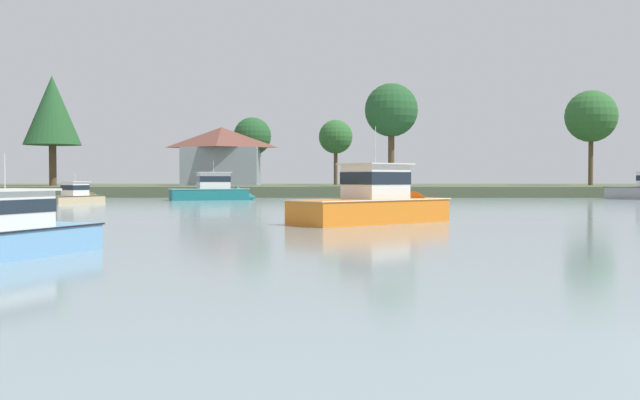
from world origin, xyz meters
name	(u,v)px	position (x,y,z in m)	size (l,w,h in m)	color
far_shore_bank	(367,189)	(0.00, 103.53, 0.63)	(193.16, 53.17, 1.26)	#4C563D
cruiser_teal	(217,193)	(-17.23, 68.13, 0.70)	(9.28, 5.37, 4.93)	#196B70
cruiser_sand	(80,198)	(-27.99, 57.98, 0.45)	(4.38, 6.72, 3.34)	tan
cruiser_orange	(384,210)	(-3.06, 29.11, 0.64)	(9.25, 8.42, 5.79)	orange
dinghy_maroon	(432,209)	(1.15, 41.89, 0.13)	(1.58, 3.22, 0.50)	maroon
shore_tree_center_left	(252,137)	(-16.78, 100.09, 8.30)	(5.47, 5.47, 9.82)	brown
shore_tree_far_right	(391,111)	(1.85, 82.53, 10.42)	(6.46, 6.46, 12.48)	brown
shore_tree_center	(336,137)	(-4.64, 104.88, 8.47)	(5.11, 5.11, 9.82)	brown
shore_tree_right_mid	(591,117)	(31.30, 97.61, 10.95)	(7.29, 7.29, 13.39)	brown
shore_tree_far_left	(52,111)	(-42.34, 90.50, 11.16)	(7.49, 7.49, 14.57)	brown
cottage_near_water	(222,155)	(-20.86, 97.28, 5.50)	(11.41, 7.59, 8.19)	gray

